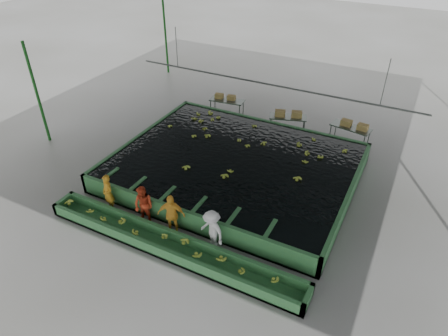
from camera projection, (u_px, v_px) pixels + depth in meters
The scene contains 21 objects.
ground at pixel (218, 194), 16.55m from camera, with size 80.00×80.00×0.00m, color slate.
shed_roof at pixel (217, 79), 13.74m from camera, with size 20.00×22.00×0.04m, color gray.
shed_posts at pixel (218, 142), 15.15m from camera, with size 20.00×22.00×5.00m, color #195B1B, non-canonical shape.
flotation_tank at pixel (235, 167), 17.40m from camera, with size 10.00×8.00×0.90m, color #316D39, non-canonical shape.
tank_water at pixel (235, 159), 17.17m from camera, with size 9.70×7.70×0.00m, color black.
sorting_trough at pixel (169, 245), 13.76m from camera, with size 10.00×1.00×0.50m, color #316D39, non-canonical shape.
cableway_rail at pixel (268, 84), 18.54m from camera, with size 0.08×0.08×14.00m, color #59605B.
rail_hanger_left at pixel (177, 47), 19.88m from camera, with size 0.04×0.04×2.00m, color #59605B.
rail_hanger_right at pixel (385, 83), 16.07m from camera, with size 0.04×0.04×2.00m, color #59605B.
worker_a at pixel (108, 193), 15.31m from camera, with size 0.58×0.38×1.58m, color #C6851C.
worker_b at pixel (144, 206), 14.65m from camera, with size 0.79×0.61×1.62m, color red.
worker_c at pixel (171, 215), 14.17m from camera, with size 1.00×0.42×1.70m, color gold.
worker_d at pixel (212, 230), 13.57m from camera, with size 1.04×0.60×1.61m, color silver.
packing_table_left at pixel (227, 107), 22.45m from camera, with size 1.90×0.76×0.87m, color #59605B, non-canonical shape.
packing_table_mid at pixel (287, 124), 20.76m from camera, with size 1.90×0.76×0.86m, color #59605B, non-canonical shape.
packing_table_right at pixel (349, 135), 19.81m from camera, with size 1.93×0.77×0.88m, color #59605B, non-canonical shape.
box_stack_left at pixel (225, 99), 22.31m from camera, with size 1.17×0.32×0.25m, color olive, non-canonical shape.
box_stack_mid at pixel (288, 116), 20.52m from camera, with size 1.38×0.38×0.30m, color olive, non-canonical shape.
box_stack_right at pixel (354, 127), 19.50m from camera, with size 1.32×0.37×0.28m, color olive, non-canonical shape.
floating_bananas at pixel (243, 151), 17.76m from camera, with size 9.36×6.38×0.13m, color #9AAF33, non-canonical shape.
trough_bananas at pixel (169, 242), 13.68m from camera, with size 9.18×0.61×0.12m, color #9AAF33, non-canonical shape.
Camera 1 is at (6.23, -11.52, 10.18)m, focal length 32.00 mm.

